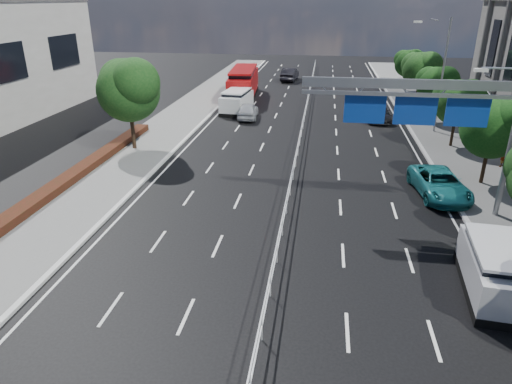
# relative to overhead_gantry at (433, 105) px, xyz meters

# --- Properties ---
(ground) EXTENTS (160.00, 160.00, 0.00)m
(ground) POSITION_rel_overhead_gantry_xyz_m (-6.74, -10.05, -5.61)
(ground) COLOR black
(ground) RESTS_ON ground
(kerb_near) EXTENTS (0.25, 140.00, 0.15)m
(kerb_near) POSITION_rel_overhead_gantry_xyz_m (-15.74, -10.05, -5.54)
(kerb_near) COLOR silver
(kerb_near) RESTS_ON ground
(median_fence) EXTENTS (0.05, 85.00, 1.02)m
(median_fence) POSITION_rel_overhead_gantry_xyz_m (-6.74, 12.45, -5.08)
(median_fence) COLOR silver
(median_fence) RESTS_ON ground
(hedge_near) EXTENTS (1.00, 36.00, 0.44)m
(hedge_near) POSITION_rel_overhead_gantry_xyz_m (-20.04, -5.05, -5.25)
(hedge_near) COLOR black
(hedge_near) RESTS_ON sidewalk_near
(overhead_gantry) EXTENTS (10.24, 0.38, 7.45)m
(overhead_gantry) POSITION_rel_overhead_gantry_xyz_m (0.00, 0.00, 0.00)
(overhead_gantry) COLOR gray
(overhead_gantry) RESTS_ON ground
(streetlight_far) EXTENTS (2.78, 2.40, 9.00)m
(streetlight_far) POSITION_rel_overhead_gantry_xyz_m (3.76, 15.95, -0.40)
(streetlight_far) COLOR gray
(streetlight_far) RESTS_ON ground
(near_tree_back) EXTENTS (4.84, 4.51, 6.69)m
(near_tree_back) POSITION_rel_overhead_gantry_xyz_m (-18.68, 7.92, -1.00)
(near_tree_back) COLOR black
(near_tree_back) RESTS_ON ground
(far_tree_d) EXTENTS (3.85, 3.59, 5.34)m
(far_tree_d) POSITION_rel_overhead_gantry_xyz_m (4.51, 4.42, -1.92)
(far_tree_d) COLOR black
(far_tree_d) RESTS_ON ground
(far_tree_e) EXTENTS (3.63, 3.38, 5.13)m
(far_tree_e) POSITION_rel_overhead_gantry_xyz_m (4.51, 11.93, -2.05)
(far_tree_e) COLOR black
(far_tree_e) RESTS_ON ground
(far_tree_f) EXTENTS (3.52, 3.28, 5.02)m
(far_tree_f) POSITION_rel_overhead_gantry_xyz_m (4.50, 19.43, -2.12)
(far_tree_f) COLOR black
(far_tree_f) RESTS_ON ground
(far_tree_g) EXTENTS (3.96, 3.69, 5.45)m
(far_tree_g) POSITION_rel_overhead_gantry_xyz_m (4.51, 26.92, -1.85)
(far_tree_g) COLOR black
(far_tree_g) RESTS_ON ground
(far_tree_h) EXTENTS (3.41, 3.18, 4.91)m
(far_tree_h) POSITION_rel_overhead_gantry_xyz_m (4.50, 34.43, -2.18)
(far_tree_h) COLOR black
(far_tree_h) RESTS_ON ground
(white_minivan) EXTENTS (2.66, 5.16, 2.16)m
(white_minivan) POSITION_rel_overhead_gantry_xyz_m (-13.49, 20.91, -4.55)
(white_minivan) COLOR black
(white_minivan) RESTS_ON ground
(red_bus) EXTENTS (3.35, 10.98, 3.23)m
(red_bus) POSITION_rel_overhead_gantry_xyz_m (-14.02, 27.81, -3.92)
(red_bus) COLOR black
(red_bus) RESTS_ON ground
(near_car_silver) EXTENTS (1.96, 4.36, 1.45)m
(near_car_silver) POSITION_rel_overhead_gantry_xyz_m (-12.00, 18.58, -4.88)
(near_car_silver) COLOR #ADAFB4
(near_car_silver) RESTS_ON ground
(near_car_dark) EXTENTS (2.21, 5.18, 1.66)m
(near_car_dark) POSITION_rel_overhead_gantry_xyz_m (-9.82, 40.12, -4.78)
(near_car_dark) COLOR black
(near_car_dark) RESTS_ON ground
(silver_minivan) EXTENTS (2.45, 4.91, 1.97)m
(silver_minivan) POSITION_rel_overhead_gantry_xyz_m (1.56, -6.93, -4.64)
(silver_minivan) COLOR black
(silver_minivan) RESTS_ON ground
(parked_car_teal) EXTENTS (3.01, 5.45, 1.44)m
(parked_car_teal) POSITION_rel_overhead_gantry_xyz_m (1.56, 2.35, -4.88)
(parked_car_teal) COLOR #186A6F
(parked_car_teal) RESTS_ON ground
(parked_car_dark) EXTENTS (2.43, 5.25, 1.49)m
(parked_car_dark) POSITION_rel_overhead_gantry_xyz_m (-0.24, 19.77, -4.86)
(parked_car_dark) COLOR black
(parked_car_dark) RESTS_ON ground
(pedestrian_a) EXTENTS (0.69, 0.65, 1.58)m
(pedestrian_a) POSITION_rel_overhead_gantry_xyz_m (6.66, 7.59, -4.67)
(pedestrian_a) COLOR gray
(pedestrian_a) RESTS_ON sidewalk_far
(pedestrian_b) EXTENTS (0.78, 0.63, 1.54)m
(pedestrian_b) POSITION_rel_overhead_gantry_xyz_m (6.66, 15.71, -4.70)
(pedestrian_b) COLOR gray
(pedestrian_b) RESTS_ON sidewalk_far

